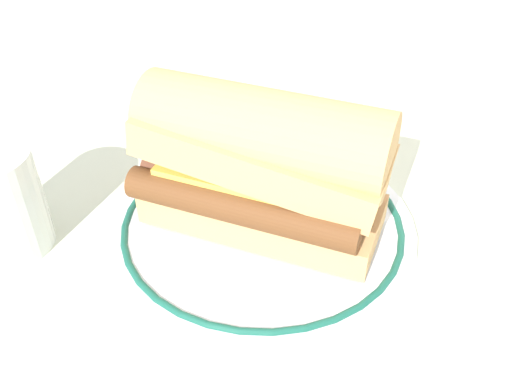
% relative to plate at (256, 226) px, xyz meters
% --- Properties ---
extents(ground_plane, '(1.50, 1.50, 0.00)m').
position_rel_plate_xyz_m(ground_plane, '(0.00, 0.00, -0.01)').
color(ground_plane, beige).
extents(plate, '(0.26, 0.26, 0.01)m').
position_rel_plate_xyz_m(plate, '(0.00, 0.00, 0.00)').
color(plate, white).
rests_on(plate, ground_plane).
extents(sausage_sandwich, '(0.21, 0.16, 0.12)m').
position_rel_plate_xyz_m(sausage_sandwich, '(0.00, -0.00, 0.07)').
color(sausage_sandwich, tan).
rests_on(sausage_sandwich, plate).
extents(drinking_glass, '(0.07, 0.07, 0.09)m').
position_rel_plate_xyz_m(drinking_glass, '(-0.14, -0.15, 0.03)').
color(drinking_glass, silver).
rests_on(drinking_glass, ground_plane).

